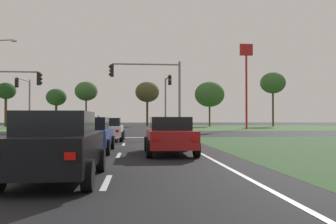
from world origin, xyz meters
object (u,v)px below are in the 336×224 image
Objects in this scene: car_beige_near at (37,126)px; car_blue_third at (89,134)px; traffic_signal_far_left at (25,95)px; treeline_fourth at (147,92)px; treeline_third at (86,91)px; car_white_fifth at (108,129)px; pedestrian_at_median at (99,121)px; fastfood_pole_sign at (246,67)px; treeline_near at (6,91)px; car_red_second at (170,135)px; treeline_sixth at (273,83)px; treeline_fifth at (210,94)px; car_maroon_sixth at (95,123)px; traffic_signal_near_left at (2,90)px; traffic_signal_near_right at (154,84)px; traffic_signal_far_right at (167,93)px; treeline_second at (56,98)px; car_black_fourth at (57,146)px.

car_blue_third is (7.59, -20.35, 0.02)m from car_beige_near.
treeline_fourth is (14.02, 29.45, 2.56)m from traffic_signal_far_left.
car_white_fifth is at bearing -80.34° from treeline_third.
treeline_third is at bearing 2.70° from pedestrian_at_median.
treeline_third reaches higher than car_blue_third.
fastfood_pole_sign is at bearing 62.14° from car_blue_third.
treeline_near reaches higher than car_blue_third.
fastfood_pole_sign reaches higher than car_red_second.
treeline_sixth is (24.59, 51.05, 7.43)m from car_red_second.
treeline_fifth is 12.43m from treeline_sixth.
treeline_near is 0.98× the size of treeline_third.
traffic_signal_near_left is at bearing 83.93° from car_maroon_sixth.
car_red_second is 0.75× the size of traffic_signal_near_right.
traffic_signal_far_left is 28.29m from treeline_near.
treeline_near reaches higher than car_red_second.
treeline_fifth is at bearing 68.72° from traffic_signal_far_right.
treeline_second is at bearing 95.22° from traffic_signal_far_left.
traffic_signal_near_right is 0.69× the size of treeline_fourth.
car_beige_near is 38.02m from treeline_fifth.
pedestrian_at_median reaches higher than car_beige_near.
car_maroon_sixth is at bearing -1.19° from pedestrian_at_median.
treeline_sixth is at bearing -7.63° from treeline_fourth.
treeline_sixth is at bearing 34.84° from traffic_signal_far_left.
car_black_fourth is 0.35× the size of fastfood_pole_sign.
car_black_fourth is 0.52× the size of treeline_third.
treeline_second is (-17.60, 26.55, 1.01)m from traffic_signal_far_right.
treeline_second is at bearing 103.67° from car_blue_third.
traffic_signal_near_left is at bearing -140.01° from traffic_signal_far_right.
traffic_signal_near_right is at bearing -67.57° from treeline_second.
treeline_fifth is 0.81× the size of treeline_sixth.
treeline_sixth is (27.98, 50.00, 7.43)m from car_blue_third.
car_beige_near is at bearing 105.81° from car_black_fourth.
car_red_second is 13.66m from traffic_signal_near_right.
car_black_fourth is at bearing -69.75° from treeline_near.
car_beige_near is 28.55m from treeline_third.
car_blue_third is at bearing -105.76° from traffic_signal_near_right.
pedestrian_at_median is at bearing 97.61° from car_maroon_sixth.
car_red_second is at bearing -49.42° from traffic_signal_near_left.
treeline_third reaches higher than car_red_second.
traffic_signal_far_left is 36.60m from treeline_fifth.
traffic_signal_near_left reaches higher than car_blue_third.
car_beige_near is 32.62m from treeline_near.
traffic_signal_near_left is 42.87m from treeline_fourth.
car_red_second is 0.65× the size of treeline_second.
traffic_signal_far_right is 0.71× the size of treeline_fourth.
treeline_fifth is (27.91, -0.08, 0.73)m from treeline_second.
pedestrian_at_median is (-2.33, 27.03, 0.41)m from car_blue_third.
car_red_second is 6.87m from car_black_fourth.
car_black_fourth is at bearing 95.34° from car_maroon_sixth.
car_blue_third is 0.53× the size of treeline_fourth.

